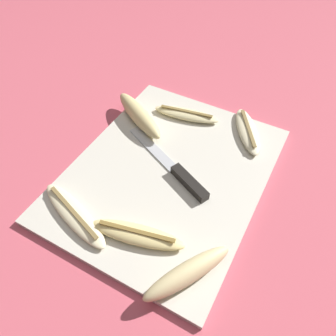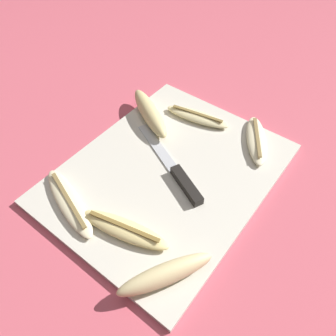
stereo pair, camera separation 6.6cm
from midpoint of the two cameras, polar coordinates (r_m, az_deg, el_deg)
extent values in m
plane|color=#C65160|center=(0.68, -2.79, -1.38)|extent=(4.00, 4.00, 0.00)
cube|color=beige|center=(0.67, -2.81, -1.05)|extent=(0.47, 0.37, 0.01)
cube|color=black|center=(0.64, 0.80, -2.75)|extent=(0.06, 0.10, 0.02)
cube|color=#B7BABF|center=(0.71, -5.30, 3.30)|extent=(0.08, 0.15, 0.00)
ellipsoid|color=beige|center=(0.63, -18.94, -7.85)|extent=(0.10, 0.19, 0.02)
cube|color=olive|center=(0.62, -19.15, -7.38)|extent=(0.05, 0.14, 0.00)
ellipsoid|color=#DBC684|center=(0.77, -7.56, 9.02)|extent=(0.12, 0.18, 0.04)
ellipsoid|color=beige|center=(0.53, -0.25, -18.03)|extent=(0.16, 0.11, 0.04)
ellipsoid|color=beige|center=(0.75, 11.27, 6.22)|extent=(0.15, 0.12, 0.02)
cube|color=olive|center=(0.74, 11.38, 6.77)|extent=(0.11, 0.07, 0.00)
ellipsoid|color=#EDD689|center=(0.58, -8.72, -11.59)|extent=(0.08, 0.17, 0.02)
cube|color=olive|center=(0.57, -8.85, -11.04)|extent=(0.04, 0.13, 0.00)
ellipsoid|color=beige|center=(0.78, 0.77, 9.21)|extent=(0.07, 0.16, 0.02)
cube|color=olive|center=(0.77, 0.78, 9.76)|extent=(0.03, 0.12, 0.00)
camera|label=1|loc=(0.03, -92.87, -3.35)|focal=35.00mm
camera|label=2|loc=(0.03, 87.13, 3.35)|focal=35.00mm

